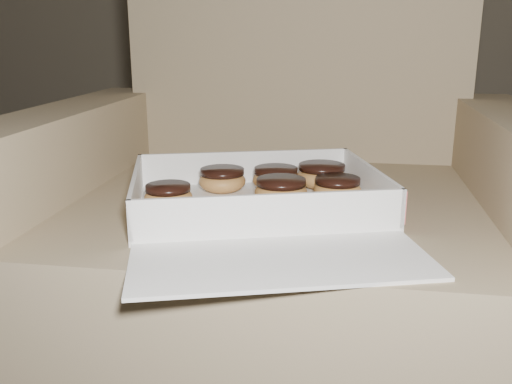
% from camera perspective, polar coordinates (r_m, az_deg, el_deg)
% --- Properties ---
extents(armchair, '(0.89, 0.75, 0.93)m').
position_cam_1_polar(armchair, '(1.06, 2.64, -5.74)').
color(armchair, '#887356').
rests_on(armchair, floor).
extents(bakery_box, '(0.48, 0.52, 0.06)m').
position_cam_1_polar(bakery_box, '(0.85, 0.58, -1.69)').
color(bakery_box, white).
rests_on(bakery_box, armchair).
extents(donut_a, '(0.08, 0.08, 0.04)m').
position_cam_1_polar(donut_a, '(0.95, -3.39, 1.27)').
color(donut_a, '#BB8C41').
rests_on(donut_a, bakery_box).
extents(donut_b, '(0.07, 0.07, 0.04)m').
position_cam_1_polar(donut_b, '(0.87, -8.76, -0.37)').
color(donut_b, '#BB8C41').
rests_on(donut_b, bakery_box).
extents(donut_c, '(0.08, 0.08, 0.04)m').
position_cam_1_polar(donut_c, '(0.96, 2.00, 1.39)').
color(donut_c, '#BB8C41').
rests_on(donut_c, bakery_box).
extents(donut_d, '(0.08, 0.08, 0.04)m').
position_cam_1_polar(donut_d, '(0.88, 2.52, 0.12)').
color(donut_d, '#BB8C41').
rests_on(donut_d, bakery_box).
extents(donut_e, '(0.08, 0.08, 0.04)m').
position_cam_1_polar(donut_e, '(0.98, 6.57, 1.67)').
color(donut_e, '#BB8C41').
rests_on(donut_e, bakery_box).
extents(donut_f, '(0.08, 0.08, 0.04)m').
position_cam_1_polar(donut_f, '(0.91, 8.15, 0.35)').
color(donut_f, '#BB8C41').
rests_on(donut_f, bakery_box).
extents(crumb_a, '(0.01, 0.01, 0.00)m').
position_cam_1_polar(crumb_a, '(0.87, -10.03, -1.71)').
color(crumb_a, black).
rests_on(crumb_a, bakery_box).
extents(crumb_b, '(0.01, 0.01, 0.00)m').
position_cam_1_polar(crumb_b, '(0.89, 10.45, -1.24)').
color(crumb_b, black).
rests_on(crumb_b, bakery_box).
extents(crumb_c, '(0.01, 0.01, 0.00)m').
position_cam_1_polar(crumb_c, '(0.87, -2.47, -1.44)').
color(crumb_c, black).
rests_on(crumb_c, bakery_box).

